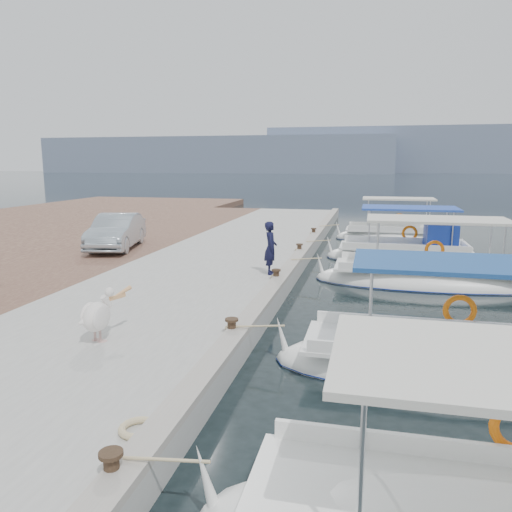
{
  "coord_description": "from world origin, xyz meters",
  "views": [
    {
      "loc": [
        2.39,
        -13.1,
        4.02
      ],
      "look_at": [
        -1.0,
        1.57,
        1.2
      ],
      "focal_mm": 35.0,
      "sensor_mm": 36.0,
      "label": 1
    }
  ],
  "objects_px": {
    "pelican": "(98,315)",
    "fisherman": "(271,248)",
    "fishing_caique_e": "(394,238)",
    "parked_car": "(116,232)",
    "fishing_caique_b": "(449,369)",
    "fishing_caique_d": "(406,256)",
    "fishing_caique_c": "(428,281)"
  },
  "relations": [
    {
      "from": "fishing_caique_e",
      "to": "fishing_caique_d",
      "type": "bearing_deg",
      "value": -87.14
    },
    {
      "from": "parked_car",
      "to": "pelican",
      "type": "bearing_deg",
      "value": -76.56
    },
    {
      "from": "fishing_caique_d",
      "to": "fishing_caique_e",
      "type": "height_order",
      "value": "same"
    },
    {
      "from": "fishing_caique_c",
      "to": "fishing_caique_e",
      "type": "relative_size",
      "value": 1.24
    },
    {
      "from": "fishing_caique_e",
      "to": "pelican",
      "type": "xyz_separation_m",
      "value": [
        -6.45,
        -18.33,
        0.91
      ]
    },
    {
      "from": "fishing_caique_d",
      "to": "pelican",
      "type": "xyz_separation_m",
      "value": [
        -6.72,
        -12.78,
        0.83
      ]
    },
    {
      "from": "fishing_caique_b",
      "to": "fishing_caique_c",
      "type": "height_order",
      "value": "same"
    },
    {
      "from": "fishing_caique_d",
      "to": "pelican",
      "type": "relative_size",
      "value": 4.81
    },
    {
      "from": "fishing_caique_b",
      "to": "fishing_caique_d",
      "type": "bearing_deg",
      "value": 90.45
    },
    {
      "from": "fishing_caique_c",
      "to": "fisherman",
      "type": "distance_m",
      "value": 5.47
    },
    {
      "from": "fishing_caique_d",
      "to": "parked_car",
      "type": "height_order",
      "value": "fishing_caique_d"
    },
    {
      "from": "fishing_caique_c",
      "to": "fisherman",
      "type": "relative_size",
      "value": 4.43
    },
    {
      "from": "fishing_caique_d",
      "to": "parked_car",
      "type": "xyz_separation_m",
      "value": [
        -11.74,
        -2.73,
        1.02
      ]
    },
    {
      "from": "fishing_caique_d",
      "to": "fishing_caique_e",
      "type": "bearing_deg",
      "value": 92.86
    },
    {
      "from": "fishing_caique_c",
      "to": "parked_car",
      "type": "height_order",
      "value": "fishing_caique_c"
    },
    {
      "from": "fishing_caique_c",
      "to": "fisherman",
      "type": "xyz_separation_m",
      "value": [
        -5.03,
        -1.77,
        1.22
      ]
    },
    {
      "from": "fishing_caique_d",
      "to": "pelican",
      "type": "bearing_deg",
      "value": -117.75
    },
    {
      "from": "fishing_caique_b",
      "to": "pelican",
      "type": "relative_size",
      "value": 5.11
    },
    {
      "from": "fishing_caique_b",
      "to": "fishing_caique_e",
      "type": "bearing_deg",
      "value": 91.22
    },
    {
      "from": "fishing_caique_e",
      "to": "fisherman",
      "type": "bearing_deg",
      "value": -110.43
    },
    {
      "from": "parked_car",
      "to": "fisherman",
      "type": "bearing_deg",
      "value": -37.55
    },
    {
      "from": "fishing_caique_e",
      "to": "fisherman",
      "type": "distance_m",
      "value": 12.37
    },
    {
      "from": "fishing_caique_e",
      "to": "fishing_caique_c",
      "type": "bearing_deg",
      "value": -85.73
    },
    {
      "from": "fishing_caique_e",
      "to": "pelican",
      "type": "relative_size",
      "value": 4.55
    },
    {
      "from": "pelican",
      "to": "parked_car",
      "type": "xyz_separation_m",
      "value": [
        -5.02,
        10.05,
        0.19
      ]
    },
    {
      "from": "fishing_caique_e",
      "to": "parked_car",
      "type": "bearing_deg",
      "value": -144.19
    },
    {
      "from": "fisherman",
      "to": "fishing_caique_d",
      "type": "bearing_deg",
      "value": -51.43
    },
    {
      "from": "fishing_caique_c",
      "to": "parked_car",
      "type": "distance_m",
      "value": 12.33
    },
    {
      "from": "pelican",
      "to": "fisherman",
      "type": "xyz_separation_m",
      "value": [
        2.15,
        6.79,
        0.32
      ]
    },
    {
      "from": "fishing_caique_c",
      "to": "fishing_caique_d",
      "type": "xyz_separation_m",
      "value": [
        -0.45,
        4.21,
        0.07
      ]
    },
    {
      "from": "fishing_caique_c",
      "to": "pelican",
      "type": "height_order",
      "value": "fishing_caique_c"
    },
    {
      "from": "pelican",
      "to": "fisherman",
      "type": "height_order",
      "value": "fisherman"
    }
  ]
}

